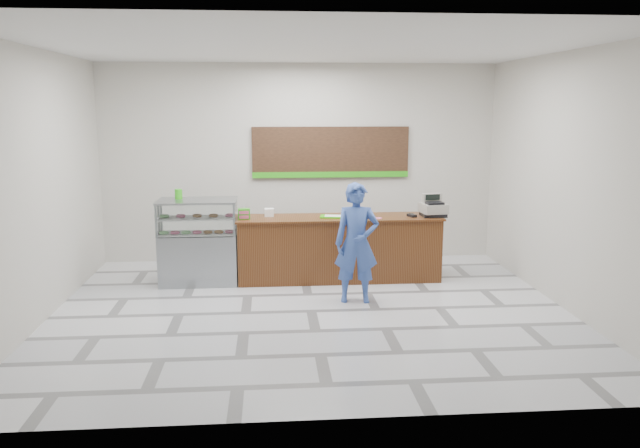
{
  "coord_description": "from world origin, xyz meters",
  "views": [
    {
      "loc": [
        -0.54,
        -8.14,
        2.77
      ],
      "look_at": [
        0.19,
        0.9,
        1.04
      ],
      "focal_mm": 35.0,
      "sensor_mm": 36.0,
      "label": 1
    }
  ],
  "objects": [
    {
      "name": "promo_box",
      "position": [
        -0.95,
        1.47,
        1.11
      ],
      "size": [
        0.19,
        0.13,
        0.16
      ],
      "primitive_type": "cube",
      "rotation": [
        0.0,
        0.0,
        0.05
      ],
      "color": "green",
      "rests_on": "sales_counter"
    },
    {
      "name": "menu_board",
      "position": [
        0.55,
        2.96,
        1.93
      ],
      "size": [
        2.8,
        0.06,
        0.9
      ],
      "color": "black",
      "rests_on": "back_wall"
    },
    {
      "name": "serving_tray",
      "position": [
        0.43,
        1.53,
        1.04
      ],
      "size": [
        0.4,
        0.31,
        0.02
      ],
      "rotation": [
        0.0,
        0.0,
        -0.15
      ],
      "color": "#2CBD00",
      "rests_on": "sales_counter"
    },
    {
      "name": "donut_decal",
      "position": [
        1.14,
        1.36,
        1.03
      ],
      "size": [
        0.14,
        0.14,
        0.0
      ],
      "primitive_type": "cylinder",
      "color": "#D95880",
      "rests_on": "sales_counter"
    },
    {
      "name": "sales_counter",
      "position": [
        0.55,
        1.55,
        0.52
      ],
      "size": [
        3.26,
        0.76,
        1.03
      ],
      "color": "#583218",
      "rests_on": "floor"
    },
    {
      "name": "cash_register",
      "position": [
        2.05,
        1.49,
        1.16
      ],
      "size": [
        0.42,
        0.44,
        0.35
      ],
      "rotation": [
        0.0,
        0.0,
        0.14
      ],
      "color": "black",
      "rests_on": "sales_counter"
    },
    {
      "name": "display_case",
      "position": [
        -1.67,
        1.55,
        0.68
      ],
      "size": [
        1.22,
        0.72,
        1.33
      ],
      "color": "gray",
      "rests_on": "floor"
    },
    {
      "name": "green_cup_left",
      "position": [
        -1.96,
        1.69,
        1.4
      ],
      "size": [
        0.09,
        0.09,
        0.15
      ],
      "primitive_type": "cylinder",
      "color": "green",
      "rests_on": "display_case"
    },
    {
      "name": "ceiling",
      "position": [
        0.0,
        0.0,
        3.5
      ],
      "size": [
        7.0,
        7.0,
        0.0
      ],
      "primitive_type": "plane",
      "rotation": [
        3.14,
        0.0,
        0.0
      ],
      "color": "silver",
      "rests_on": "back_wall"
    },
    {
      "name": "back_wall",
      "position": [
        0.0,
        3.0,
        1.75
      ],
      "size": [
        7.0,
        0.0,
        7.0
      ],
      "primitive_type": "plane",
      "rotation": [
        1.57,
        0.0,
        0.0
      ],
      "color": "beige",
      "rests_on": "floor"
    },
    {
      "name": "customer",
      "position": [
        0.67,
        0.4,
        0.86
      ],
      "size": [
        0.66,
        0.46,
        1.71
      ],
      "primitive_type": "imported",
      "rotation": [
        0.0,
        0.0,
        -0.09
      ],
      "color": "#3654A5",
      "rests_on": "floor"
    },
    {
      "name": "napkin_box",
      "position": [
        -0.56,
        1.69,
        1.09
      ],
      "size": [
        0.14,
        0.14,
        0.12
      ],
      "primitive_type": "cube",
      "rotation": [
        0.0,
        0.0,
        -0.0
      ],
      "color": "white",
      "rests_on": "sales_counter"
    },
    {
      "name": "green_cup_right",
      "position": [
        -1.97,
        1.65,
        1.41
      ],
      "size": [
        0.1,
        0.1,
        0.16
      ],
      "primitive_type": "cylinder",
      "color": "green",
      "rests_on": "display_case"
    },
    {
      "name": "card_terminal",
      "position": [
        1.7,
        1.45,
        1.05
      ],
      "size": [
        0.14,
        0.19,
        0.04
      ],
      "primitive_type": "cube",
      "rotation": [
        0.0,
        0.0,
        0.35
      ],
      "color": "black",
      "rests_on": "sales_counter"
    },
    {
      "name": "straw_cup",
      "position": [
        -0.95,
        1.65,
        1.08
      ],
      "size": [
        0.07,
        0.07,
        0.11
      ],
      "primitive_type": "cylinder",
      "color": "silver",
      "rests_on": "sales_counter"
    },
    {
      "name": "floor",
      "position": [
        0.0,
        0.0,
        0.0
      ],
      "size": [
        7.0,
        7.0,
        0.0
      ],
      "primitive_type": "plane",
      "color": "silver",
      "rests_on": "ground"
    }
  ]
}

